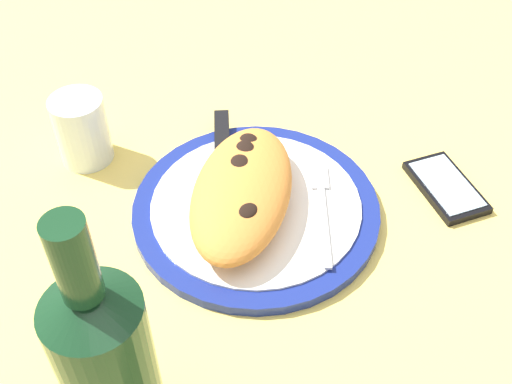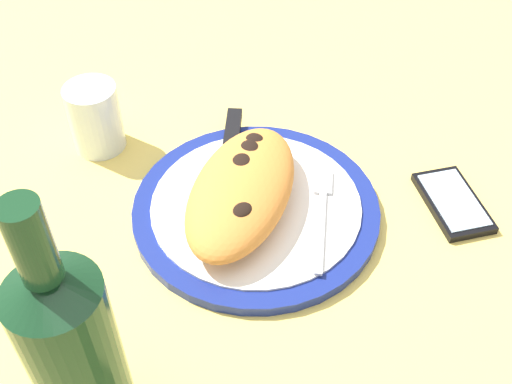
{
  "view_description": "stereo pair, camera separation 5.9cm",
  "coord_description": "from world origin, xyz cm",
  "px_view_note": "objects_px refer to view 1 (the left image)",
  "views": [
    {
      "loc": [
        -51.74,
        -10.01,
        57.32
      ],
      "look_at": [
        0.0,
        0.0,
        3.71
      ],
      "focal_mm": 44.44,
      "sensor_mm": 36.0,
      "label": 1
    },
    {
      "loc": [
        -50.31,
        -15.7,
        57.32
      ],
      "look_at": [
        0.0,
        0.0,
        3.71
      ],
      "focal_mm": 44.44,
      "sensor_mm": 36.0,
      "label": 2
    }
  ],
  "objects_px": {
    "knife": "(222,150)",
    "smartphone": "(446,187)",
    "calzone": "(242,191)",
    "plate": "(256,209)",
    "wine_bottle": "(111,372)",
    "fork": "(322,204)",
    "water_glass": "(83,133)"
  },
  "relations": [
    {
      "from": "water_glass",
      "to": "wine_bottle",
      "type": "xyz_separation_m",
      "value": [
        -0.35,
        -0.18,
        0.08
      ]
    },
    {
      "from": "plate",
      "to": "wine_bottle",
      "type": "relative_size",
      "value": 1.02
    },
    {
      "from": "fork",
      "to": "smartphone",
      "type": "xyz_separation_m",
      "value": [
        0.07,
        -0.15,
        -0.01
      ]
    },
    {
      "from": "knife",
      "to": "smartphone",
      "type": "distance_m",
      "value": 0.29
    },
    {
      "from": "calzone",
      "to": "knife",
      "type": "distance_m",
      "value": 0.1
    },
    {
      "from": "fork",
      "to": "water_glass",
      "type": "height_order",
      "value": "water_glass"
    },
    {
      "from": "calzone",
      "to": "smartphone",
      "type": "bearing_deg",
      "value": -68.97
    },
    {
      "from": "fork",
      "to": "wine_bottle",
      "type": "distance_m",
      "value": 0.35
    },
    {
      "from": "calzone",
      "to": "fork",
      "type": "distance_m",
      "value": 0.1
    },
    {
      "from": "fork",
      "to": "smartphone",
      "type": "bearing_deg",
      "value": -64.36
    },
    {
      "from": "plate",
      "to": "fork",
      "type": "xyz_separation_m",
      "value": [
        0.01,
        -0.08,
        0.01
      ]
    },
    {
      "from": "smartphone",
      "to": "water_glass",
      "type": "height_order",
      "value": "water_glass"
    },
    {
      "from": "calzone",
      "to": "water_glass",
      "type": "distance_m",
      "value": 0.24
    },
    {
      "from": "knife",
      "to": "calzone",
      "type": "bearing_deg",
      "value": -153.06
    },
    {
      "from": "wine_bottle",
      "to": "smartphone",
      "type": "bearing_deg",
      "value": -37.1
    },
    {
      "from": "calzone",
      "to": "water_glass",
      "type": "height_order",
      "value": "water_glass"
    },
    {
      "from": "knife",
      "to": "wine_bottle",
      "type": "distance_m",
      "value": 0.39
    },
    {
      "from": "fork",
      "to": "water_glass",
      "type": "distance_m",
      "value": 0.32
    },
    {
      "from": "calzone",
      "to": "knife",
      "type": "xyz_separation_m",
      "value": [
        0.09,
        0.05,
        -0.02
      ]
    },
    {
      "from": "knife",
      "to": "water_glass",
      "type": "xyz_separation_m",
      "value": [
        -0.02,
        0.18,
        0.02
      ]
    },
    {
      "from": "plate",
      "to": "water_glass",
      "type": "relative_size",
      "value": 3.2
    },
    {
      "from": "knife",
      "to": "smartphone",
      "type": "height_order",
      "value": "knife"
    },
    {
      "from": "calzone",
      "to": "knife",
      "type": "bearing_deg",
      "value": 26.94
    },
    {
      "from": "smartphone",
      "to": "wine_bottle",
      "type": "distance_m",
      "value": 0.49
    },
    {
      "from": "wine_bottle",
      "to": "plate",
      "type": "bearing_deg",
      "value": -11.33
    },
    {
      "from": "calzone",
      "to": "wine_bottle",
      "type": "distance_m",
      "value": 0.3
    },
    {
      "from": "smartphone",
      "to": "plate",
      "type": "bearing_deg",
      "value": 110.41
    },
    {
      "from": "knife",
      "to": "water_glass",
      "type": "distance_m",
      "value": 0.18
    },
    {
      "from": "fork",
      "to": "knife",
      "type": "bearing_deg",
      "value": 63.92
    },
    {
      "from": "fork",
      "to": "water_glass",
      "type": "xyz_separation_m",
      "value": [
        0.05,
        0.32,
        0.02
      ]
    },
    {
      "from": "calzone",
      "to": "fork",
      "type": "height_order",
      "value": "calzone"
    },
    {
      "from": "plate",
      "to": "calzone",
      "type": "bearing_deg",
      "value": 119.88
    }
  ]
}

